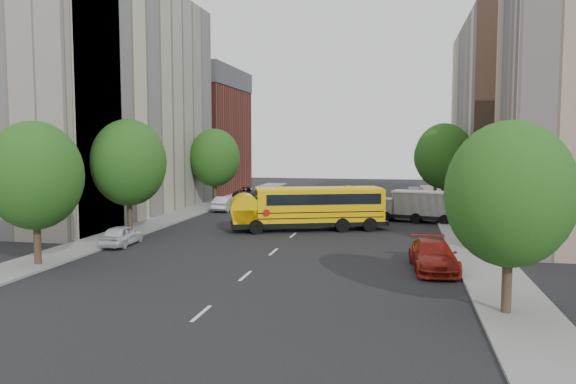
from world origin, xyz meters
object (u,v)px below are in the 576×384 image
(parked_car_1, at_px, (225,203))
(parked_car_3, at_px, (433,256))
(street_tree_3, at_px, (510,194))
(parked_car_0, at_px, (121,235))
(street_tree_4, at_px, (444,156))
(safari_truck, at_px, (417,206))
(street_tree_0, at_px, (35,176))
(street_tree_5, at_px, (436,157))
(parked_car_5, at_px, (416,194))
(street_tree_1, at_px, (129,163))
(parked_car_4, at_px, (418,200))
(street_tree_2, at_px, (215,158))
(parked_car_2, at_px, (250,194))
(school_bus, at_px, (307,206))

(parked_car_1, distance_m, parked_car_3, 27.79)
(street_tree_3, distance_m, parked_car_0, 23.27)
(street_tree_4, bearing_deg, safari_truck, -108.48)
(street_tree_0, bearing_deg, street_tree_4, 51.84)
(street_tree_5, bearing_deg, parked_car_1, -141.91)
(street_tree_3, height_order, parked_car_0, street_tree_3)
(street_tree_5, relative_size, parked_car_5, 1.67)
(parked_car_0, relative_size, parked_car_1, 0.92)
(safari_truck, bearing_deg, street_tree_4, 85.36)
(street_tree_3, xyz_separation_m, parked_car_1, (-19.80, 28.48, -3.78))
(street_tree_4, bearing_deg, street_tree_1, -140.71)
(street_tree_0, relative_size, parked_car_4, 1.84)
(street_tree_2, height_order, street_tree_4, street_tree_4)
(street_tree_1, bearing_deg, parked_car_5, 53.85)
(street_tree_3, xyz_separation_m, street_tree_5, (-0.00, 44.00, 0.25))
(street_tree_4, bearing_deg, parked_car_4, 125.25)
(parked_car_2, bearing_deg, parked_car_4, 171.39)
(street_tree_0, relative_size, parked_car_5, 1.64)
(street_tree_5, relative_size, parked_car_3, 1.46)
(parked_car_1, height_order, parked_car_5, parked_car_5)
(street_tree_0, relative_size, street_tree_1, 0.94)
(street_tree_4, distance_m, parked_car_2, 20.90)
(parked_car_2, bearing_deg, street_tree_5, -162.45)
(school_bus, xyz_separation_m, parked_car_0, (-10.20, -8.26, -1.13))
(school_bus, distance_m, parked_car_2, 21.01)
(street_tree_3, relative_size, street_tree_5, 0.95)
(school_bus, bearing_deg, parked_car_1, 113.58)
(parked_car_0, xyz_separation_m, parked_car_5, (18.40, 30.96, 0.10))
(safari_truck, bearing_deg, street_tree_1, -138.08)
(school_bus, height_order, parked_car_5, school_bus)
(safari_truck, bearing_deg, street_tree_5, 96.44)
(street_tree_1, relative_size, school_bus, 0.69)
(street_tree_4, xyz_separation_m, parked_car_1, (-19.80, -3.52, -4.40))
(parked_car_3, bearing_deg, school_bus, 120.97)
(street_tree_5, relative_size, parked_car_1, 1.83)
(parked_car_4, bearing_deg, street_tree_4, -54.32)
(parked_car_2, distance_m, parked_car_3, 34.94)
(street_tree_2, height_order, parked_car_5, street_tree_2)
(street_tree_3, bearing_deg, parked_car_5, 93.06)
(street_tree_2, distance_m, street_tree_5, 25.06)
(safari_truck, bearing_deg, school_bus, -128.86)
(street_tree_3, distance_m, street_tree_5, 44.00)
(street_tree_5, bearing_deg, parked_car_5, -127.19)
(parked_car_1, bearing_deg, parked_car_0, 88.57)
(street_tree_4, xyz_separation_m, safari_truck, (-2.55, -7.62, -3.76))
(street_tree_0, height_order, street_tree_4, street_tree_4)
(parked_car_4, bearing_deg, street_tree_0, -122.32)
(street_tree_0, distance_m, parked_car_4, 37.02)
(street_tree_5, height_order, parked_car_4, street_tree_5)
(street_tree_2, relative_size, street_tree_5, 1.03)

